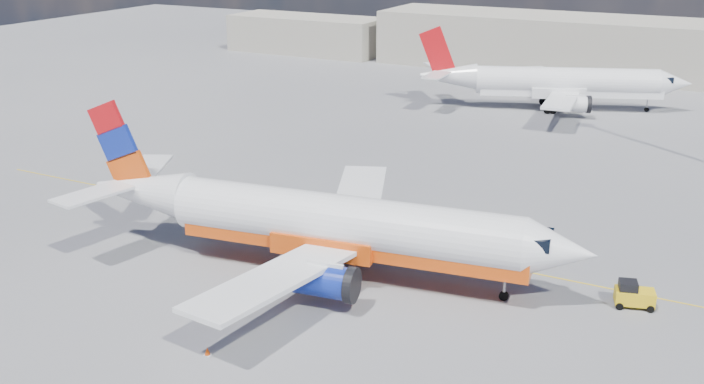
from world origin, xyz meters
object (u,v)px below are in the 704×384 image
at_px(main_jet, 328,224).
at_px(second_jet, 557,83).
at_px(gse_tug, 633,295).
at_px(traffic_cone, 207,351).

height_order(main_jet, second_jet, main_jet).
relative_size(gse_tug, traffic_cone, 5.18).
bearing_deg(traffic_cone, second_jet, 87.66).
relative_size(second_jet, gse_tug, 12.72).
bearing_deg(main_jet, traffic_cone, -101.55).
bearing_deg(traffic_cone, gse_tug, 40.27).
bearing_deg(main_jet, gse_tug, 5.54).
relative_size(main_jet, gse_tug, 13.71).
xyz_separation_m(main_jet, traffic_cone, (-0.78, -11.76, -3.21)).
bearing_deg(main_jet, second_jet, 80.23).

